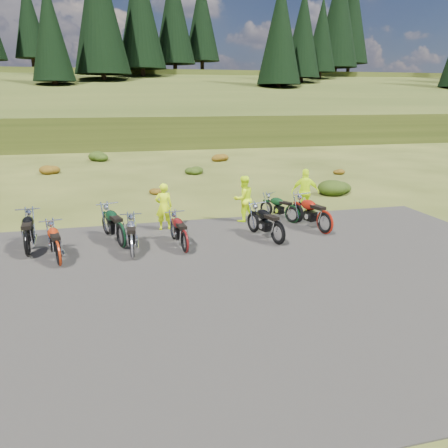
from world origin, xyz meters
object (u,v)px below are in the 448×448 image
object	(u,v)px
person_middle	(164,207)
motorcycle_3	(133,259)
motorcycle_0	(29,257)
motorcycle_7	(292,223)

from	to	relation	value
person_middle	motorcycle_3	bearing A→B (deg)	61.92
motorcycle_0	motorcycle_3	world-z (taller)	motorcycle_0
motorcycle_0	motorcycle_7	xyz separation A→B (m)	(9.05, 1.52, 0.00)
motorcycle_3	motorcycle_7	world-z (taller)	motorcycle_3
motorcycle_0	person_middle	xyz separation A→B (m)	(4.27, 1.83, 0.84)
motorcycle_7	person_middle	world-z (taller)	person_middle
motorcycle_7	person_middle	size ratio (longest dim) A/B	1.15
motorcycle_3	motorcycle_7	bearing A→B (deg)	-65.90
motorcycle_0	person_middle	distance (m)	4.72
motorcycle_0	motorcycle_3	bearing A→B (deg)	-111.35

